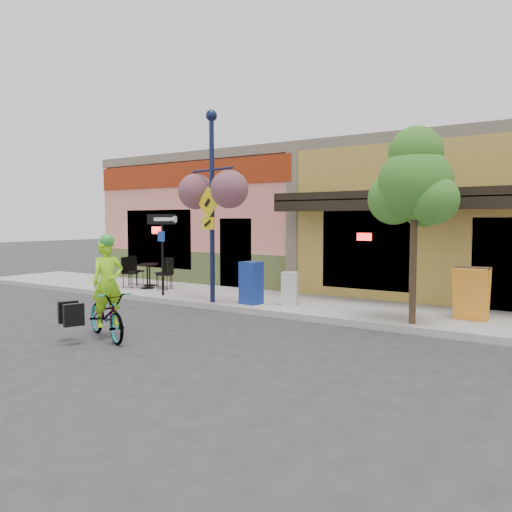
% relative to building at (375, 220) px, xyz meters
% --- Properties ---
extents(ground, '(90.00, 90.00, 0.00)m').
position_rel_building_xyz_m(ground, '(0.00, -7.50, -2.25)').
color(ground, '#2D2D30').
rests_on(ground, ground).
extents(sidewalk, '(24.00, 3.00, 0.15)m').
position_rel_building_xyz_m(sidewalk, '(0.00, -5.50, -2.17)').
color(sidewalk, '#9E9B93').
rests_on(sidewalk, ground).
extents(curb, '(24.00, 0.12, 0.15)m').
position_rel_building_xyz_m(curb, '(0.00, -6.95, -2.17)').
color(curb, '#A8A59E').
rests_on(curb, ground).
extents(building, '(18.20, 8.20, 4.50)m').
position_rel_building_xyz_m(building, '(0.00, 0.00, 0.00)').
color(building, '#F28677').
rests_on(building, ground).
extents(bicycle, '(1.84, 1.20, 0.91)m').
position_rel_building_xyz_m(bicycle, '(-1.42, -10.49, -1.79)').
color(bicycle, maroon).
rests_on(bicycle, ground).
extents(cyclist_rider, '(0.58, 0.69, 1.62)m').
position_rel_building_xyz_m(cyclist_rider, '(-1.37, -10.49, -1.44)').
color(cyclist_rider, '#92E918').
rests_on(cyclist_rider, ground).
extents(lamp_post, '(1.64, 0.95, 4.84)m').
position_rel_building_xyz_m(lamp_post, '(-1.81, -6.77, 0.32)').
color(lamp_post, '#131B3E').
rests_on(lamp_post, sidewalk).
extents(one_way_sign, '(0.88, 0.39, 2.25)m').
position_rel_building_xyz_m(one_way_sign, '(-3.71, -6.59, -0.97)').
color(one_way_sign, black).
rests_on(one_way_sign, sidewalk).
extents(cafe_set_left, '(1.58, 0.81, 0.94)m').
position_rel_building_xyz_m(cafe_set_left, '(-5.49, -5.33, -1.63)').
color(cafe_set_left, black).
rests_on(cafe_set_left, sidewalk).
extents(cafe_set_right, '(1.76, 1.19, 0.97)m').
position_rel_building_xyz_m(cafe_set_right, '(-5.08, -5.83, -1.62)').
color(cafe_set_right, black).
rests_on(cafe_set_right, sidewalk).
extents(newspaper_box_blue, '(0.52, 0.47, 1.06)m').
position_rel_building_xyz_m(newspaper_box_blue, '(-0.85, -6.45, -1.57)').
color(newspaper_box_blue, navy).
rests_on(newspaper_box_blue, sidewalk).
extents(newspaper_box_grey, '(0.48, 0.46, 0.82)m').
position_rel_building_xyz_m(newspaper_box_grey, '(0.07, -6.11, -1.69)').
color(newspaper_box_grey, silver).
rests_on(newspaper_box_grey, sidewalk).
extents(street_tree, '(1.60, 1.60, 3.98)m').
position_rel_building_xyz_m(street_tree, '(3.20, -6.66, -0.11)').
color(street_tree, '#3D7A26').
rests_on(street_tree, sidewalk).
extents(sandwich_board, '(0.67, 0.49, 1.12)m').
position_rel_building_xyz_m(sandwich_board, '(4.13, -5.81, -1.54)').
color(sandwich_board, orange).
rests_on(sandwich_board, sidewalk).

